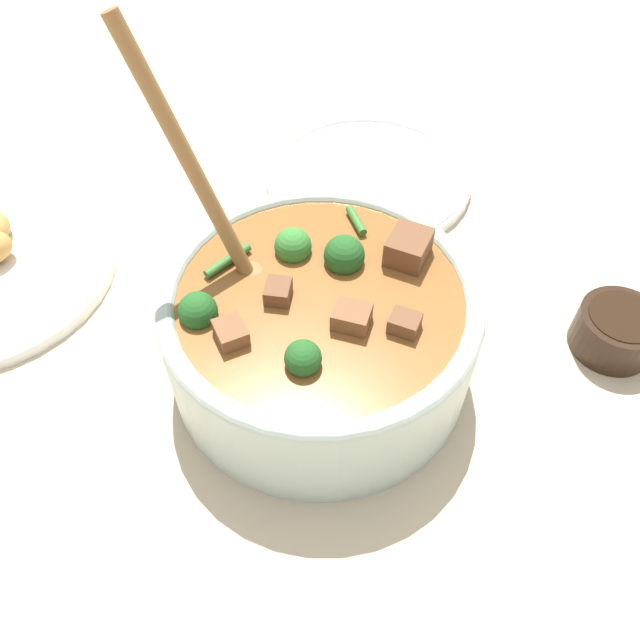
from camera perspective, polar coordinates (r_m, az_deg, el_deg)
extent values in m
plane|color=#C6B293|center=(0.55, 0.00, -4.25)|extent=(4.00, 4.00, 0.00)
cylinder|color=#B2C6BC|center=(0.51, 0.00, -1.30)|extent=(0.25, 0.25, 0.09)
torus|color=#B2C6BC|center=(0.48, 0.00, 2.09)|extent=(0.25, 0.25, 0.02)
cylinder|color=brown|center=(0.50, 0.00, -0.03)|extent=(0.23, 0.23, 0.06)
sphere|color=#235B23|center=(0.43, -1.57, -3.50)|extent=(0.03, 0.03, 0.03)
cylinder|color=#6B9956|center=(0.45, -1.51, -4.96)|extent=(0.01, 0.01, 0.01)
sphere|color=#235B23|center=(0.50, 2.13, 5.97)|extent=(0.03, 0.03, 0.03)
cylinder|color=#6B9956|center=(0.51, 2.05, 4.07)|extent=(0.01, 0.01, 0.01)
sphere|color=#387F33|center=(0.51, -2.49, 6.76)|extent=(0.03, 0.03, 0.03)
cylinder|color=#6B9956|center=(0.52, -2.40, 5.01)|extent=(0.01, 0.01, 0.01)
sphere|color=#235B23|center=(0.47, -11.09, 0.82)|extent=(0.03, 0.03, 0.03)
cylinder|color=#6B9956|center=(0.49, -10.72, -0.82)|extent=(0.01, 0.01, 0.01)
cube|color=brown|center=(0.45, -8.12, -1.34)|extent=(0.03, 0.03, 0.02)
cube|color=brown|center=(0.46, 2.90, 0.11)|extent=(0.03, 0.03, 0.02)
cube|color=brown|center=(0.46, 7.94, -0.01)|extent=(0.02, 0.02, 0.02)
cube|color=brown|center=(0.50, 8.07, 6.43)|extent=(0.03, 0.04, 0.03)
cube|color=brown|center=(0.47, -3.85, 2.50)|extent=(0.03, 0.03, 0.02)
cylinder|color=#3D7533|center=(0.50, -8.43, 5.41)|extent=(0.02, 0.04, 0.01)
cylinder|color=#3D7533|center=(0.53, 3.33, 9.07)|extent=(0.03, 0.03, 0.01)
ellipsoid|color=olive|center=(0.50, -6.54, 4.10)|extent=(0.04, 0.03, 0.01)
cylinder|color=olive|center=(0.46, -11.88, 13.93)|extent=(0.09, 0.02, 0.20)
cylinder|color=black|center=(0.61, 25.43, -0.92)|extent=(0.07, 0.07, 0.04)
cylinder|color=black|center=(0.60, 25.87, -0.08)|extent=(0.06, 0.06, 0.01)
cylinder|color=white|center=(0.73, 4.42, 12.94)|extent=(0.23, 0.23, 0.01)
torus|color=white|center=(0.73, 4.45, 13.32)|extent=(0.23, 0.23, 0.01)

